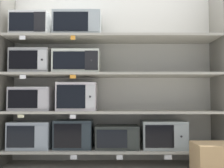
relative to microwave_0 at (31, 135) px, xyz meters
The scene contains 27 objects.
back_panel 1.24m from the microwave_0, 15.60° to the left, with size 2.78×0.04×2.13m, color beige.
upright_left 0.78m from the microwave_0, behind, with size 0.05×0.50×2.13m, color #68645B.
upright_right 2.41m from the microwave_0, ahead, with size 0.05×0.50×2.13m, color #68645B.
shelf_0 1.00m from the microwave_0, ahead, with size 2.58×0.50×0.03m, color #ADA899.
microwave_0 is the anchor object (origin of this frame).
microwave_1 0.52m from the microwave_0, ahead, with size 0.45×0.36×0.34m.
microwave_2 1.04m from the microwave_0, ahead, with size 0.52×0.39×0.27m.
microwave_3 1.61m from the microwave_0, ahead, with size 0.53×0.40×0.33m.
price_tag_0 0.64m from the microwave_0, 24.40° to the right, with size 0.07×0.00×0.05m, color white.
price_tag_1 1.12m from the microwave_0, 13.18° to the right, with size 0.07×0.00×0.05m, color white.
price_tag_2 1.65m from the microwave_0, ahead, with size 0.08×0.00×0.05m, color white.
shelf_1 1.02m from the microwave_0, ahead, with size 2.58×0.50×0.03m, color #ADA899.
microwave_4 0.43m from the microwave_0, behind, with size 0.49×0.36×0.28m.
microwave_5 0.72m from the microwave_0, ahead, with size 0.47×0.39×0.34m.
price_tag_3 0.35m from the microwave_0, 101.35° to the right, with size 0.07×0.00×0.04m, color beige.
price_tag_4 0.64m from the microwave_0, 24.91° to the right, with size 0.07×0.00×0.04m, color white.
shelf_2 1.22m from the microwave_0, ahead, with size 2.58×0.50×0.03m, color #ADA899.
microwave_6 0.89m from the microwave_0, behind, with size 0.47×0.35×0.30m.
microwave_7 1.04m from the microwave_0, ahead, with size 0.56×0.37×0.28m.
price_tag_5 0.73m from the microwave_0, 98.34° to the right, with size 0.07×0.00×0.05m, color white.
price_tag_6 0.91m from the microwave_0, 25.03° to the right, with size 0.07×0.00×0.04m, color orange.
shelf_3 1.54m from the microwave_0, ahead, with size 2.58×0.50×0.03m, color #ADA899.
microwave_8 1.34m from the microwave_0, behind, with size 0.45×0.38×0.29m.
microwave_9 1.46m from the microwave_0, ahead, with size 0.58×0.35×0.30m.
price_tag_7 1.17m from the microwave_0, 101.23° to the right, with size 0.07×0.00×0.05m, color white.
price_tag_8 1.28m from the microwave_0, 25.15° to the right, with size 0.05×0.00×0.05m, color orange.
shipping_carton 2.09m from the microwave_0, 17.17° to the right, with size 0.37×0.37×0.35m, color tan.
Camera 1 is at (0.00, -3.44, 0.79)m, focal length 44.92 mm.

